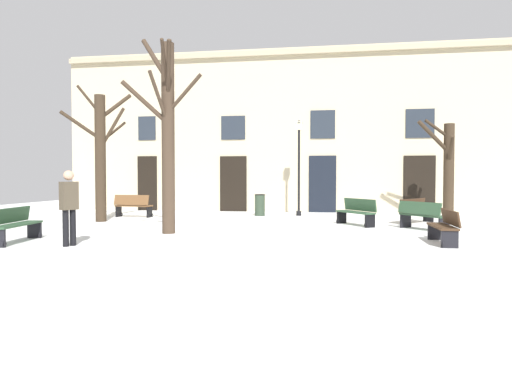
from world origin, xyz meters
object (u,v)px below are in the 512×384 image
Objects in this scene: tree_left_of_center at (167,130)px; bench_near_center_tree at (357,212)px; tree_right_of_center at (448,167)px; bench_facing_shops at (15,224)px; bench_back_to_back_left at (423,215)px; person_by_shop_door at (69,204)px; bench_far_corner at (416,210)px; bench_back_to_back_right at (444,226)px; bench_by_litter_bin at (133,206)px; streetlamp at (299,157)px; litter_bin at (260,205)px; tree_near_facade at (101,153)px.

tree_left_of_center is 6.87m from bench_near_center_tree.
tree_right_of_center is 15.07m from bench_facing_shops.
bench_back_to_back_left is 10.13m from person_by_shop_door.
tree_right_of_center is 2.46× the size of bench_near_center_tree.
bench_facing_shops is at bearing 74.99° from bench_back_to_back_left.
person_by_shop_door is at bearing 164.42° from bench_far_corner.
bench_back_to_back_right is 12.14m from bench_by_litter_bin.
bench_by_litter_bin is at bearing -136.61° from bench_near_center_tree.
person_by_shop_door is at bearing -117.74° from streetlamp.
bench_near_center_tree is at bearing -40.79° from litter_bin.
bench_near_center_tree is (8.74, 5.39, 0.01)m from bench_facing_shops.
bench_facing_shops is 1.01× the size of person_by_shop_door.
bench_far_corner is (10.87, 6.42, -0.01)m from bench_facing_shops.
tree_near_facade is 0.88× the size of tree_left_of_center.
litter_bin is 0.51× the size of person_by_shop_door.
bench_back_to_back_left is 0.89× the size of person_by_shop_door.
tree_near_facade reaches higher than bench_facing_shops.
bench_near_center_tree reaches higher than bench_far_corner.
bench_back_to_back_right is at bearing -89.46° from bench_facing_shops.
bench_far_corner is (-1.56, -1.94, -1.59)m from tree_right_of_center.
tree_right_of_center is at bearing -6.16° from streetlamp.
tree_right_of_center is 2.17× the size of person_by_shop_door.
bench_by_litter_bin reaches higher than bench_facing_shops.
person_by_shop_door reaches higher than bench_by_litter_bin.
bench_by_litter_bin reaches higher than bench_back_to_back_right.
tree_left_of_center is (-9.29, -6.03, 0.96)m from tree_right_of_center.
bench_facing_shops is 1.16× the size of bench_by_litter_bin.
bench_by_litter_bin is 0.87× the size of person_by_shop_door.
tree_near_facade is 4.78m from tree_left_of_center.
tree_left_of_center is at bearing 179.49° from person_by_shop_door.
tree_near_facade is 2.82× the size of person_by_shop_door.
tree_left_of_center is at bearing 156.06° from bench_far_corner.
streetlamp reaches higher than litter_bin.
bench_near_center_tree is at bearing -141.26° from tree_right_of_center.
tree_near_facade is 2.79× the size of bench_facing_shops.
person_by_shop_door is at bearing 80.26° from bench_back_to_back_left.
streetlamp is 8.80m from bench_back_to_back_right.
person_by_shop_door is at bearing -86.10° from bench_near_center_tree.
litter_bin is at bearing 31.32° from tree_near_facade.
litter_bin is 9.18m from bench_back_to_back_right.
bench_back_to_back_left is at bearing -113.67° from tree_right_of_center.
bench_near_center_tree is at bearing 157.44° from person_by_shop_door.
bench_near_center_tree is (-3.70, -2.97, -1.58)m from tree_right_of_center.
tree_left_of_center is at bearing 67.76° from bench_back_to_back_left.
litter_bin reaches higher than bench_far_corner.
bench_near_center_tree is 9.10m from person_by_shop_door.
tree_right_of_center is 2.32× the size of bench_far_corner.
litter_bin is at bearing -141.47° from bench_back_to_back_right.
streetlamp is at bearing 97.29° from bench_far_corner.
bench_by_litter_bin is (0.42, 1.85, -2.07)m from tree_near_facade.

